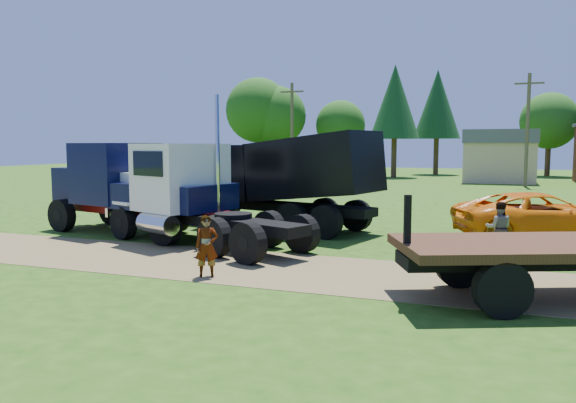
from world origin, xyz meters
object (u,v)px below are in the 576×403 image
(navy_truck, at_px, (130,187))
(orange_pickup, at_px, (541,216))
(white_semi_tractor, at_px, (182,192))
(spectator_a, at_px, (207,246))
(black_dump_truck, at_px, (280,176))

(navy_truck, height_order, orange_pickup, navy_truck)
(white_semi_tractor, xyz_separation_m, spectator_a, (3.38, -4.42, -0.93))
(white_semi_tractor, bearing_deg, spectator_a, -31.24)
(navy_truck, bearing_deg, black_dump_truck, 44.83)
(white_semi_tractor, height_order, orange_pickup, white_semi_tractor)
(black_dump_truck, xyz_separation_m, spectator_a, (1.29, -8.40, -1.34))
(navy_truck, bearing_deg, white_semi_tractor, -5.11)
(black_dump_truck, bearing_deg, orange_pickup, 19.54)
(white_semi_tractor, xyz_separation_m, navy_truck, (-2.82, 0.91, 0.03))
(orange_pickup, bearing_deg, spectator_a, 114.55)
(navy_truck, xyz_separation_m, spectator_a, (6.20, -5.33, -0.96))
(black_dump_truck, bearing_deg, white_semi_tractor, -103.57)
(white_semi_tractor, relative_size, spectator_a, 5.34)
(navy_truck, height_order, spectator_a, navy_truck)
(navy_truck, relative_size, spectator_a, 5.10)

